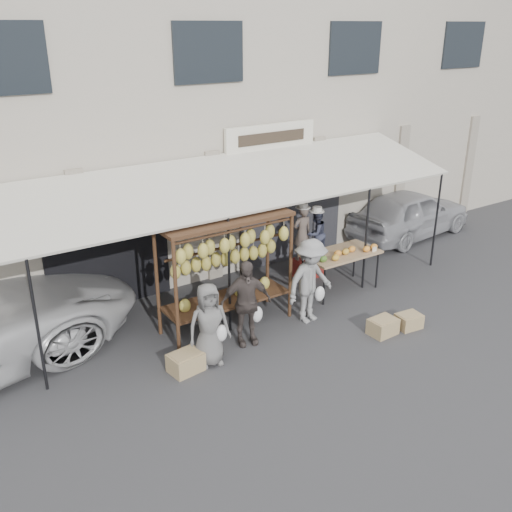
{
  "coord_description": "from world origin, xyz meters",
  "views": [
    {
      "loc": [
        -5.99,
        -7.24,
        5.54
      ],
      "look_at": [
        -0.23,
        1.4,
        1.3
      ],
      "focal_mm": 40.0,
      "sensor_mm": 36.0,
      "label": 1
    }
  ],
  "objects_px": {
    "produce_table": "(343,254)",
    "crate_near_b": "(409,321)",
    "vendor_left": "(302,233)",
    "sedan": "(410,213)",
    "customer_left": "(209,325)",
    "banana_rack": "(227,252)",
    "customer_right": "(310,281)",
    "crate_far": "(186,362)",
    "vendor_right": "(316,234)",
    "crate_near_a": "(383,327)",
    "customer_mid": "(246,303)"
  },
  "relations": [
    {
      "from": "crate_near_b",
      "to": "customer_left",
      "type": "bearing_deg",
      "value": 164.61
    },
    {
      "from": "produce_table",
      "to": "sedan",
      "type": "relative_size",
      "value": 0.43
    },
    {
      "from": "produce_table",
      "to": "customer_left",
      "type": "height_order",
      "value": "customer_left"
    },
    {
      "from": "customer_left",
      "to": "vendor_left",
      "type": "bearing_deg",
      "value": 38.58
    },
    {
      "from": "crate_near_a",
      "to": "crate_near_b",
      "type": "height_order",
      "value": "crate_near_a"
    },
    {
      "from": "produce_table",
      "to": "vendor_right",
      "type": "bearing_deg",
      "value": 87.46
    },
    {
      "from": "sedan",
      "to": "banana_rack",
      "type": "bearing_deg",
      "value": 97.93
    },
    {
      "from": "customer_left",
      "to": "sedan",
      "type": "relative_size",
      "value": 0.38
    },
    {
      "from": "produce_table",
      "to": "crate_near_b",
      "type": "height_order",
      "value": "produce_table"
    },
    {
      "from": "customer_left",
      "to": "customer_right",
      "type": "xyz_separation_m",
      "value": [
        2.42,
        0.26,
        0.11
      ]
    },
    {
      "from": "produce_table",
      "to": "vendor_left",
      "type": "relative_size",
      "value": 1.32
    },
    {
      "from": "produce_table",
      "to": "crate_far",
      "type": "height_order",
      "value": "produce_table"
    },
    {
      "from": "sedan",
      "to": "vendor_left",
      "type": "bearing_deg",
      "value": 92.21
    },
    {
      "from": "vendor_left",
      "to": "crate_far",
      "type": "relative_size",
      "value": 2.31
    },
    {
      "from": "customer_mid",
      "to": "banana_rack",
      "type": "bearing_deg",
      "value": 100.88
    },
    {
      "from": "vendor_right",
      "to": "crate_far",
      "type": "relative_size",
      "value": 2.07
    },
    {
      "from": "produce_table",
      "to": "customer_right",
      "type": "bearing_deg",
      "value": -154.72
    },
    {
      "from": "produce_table",
      "to": "crate_near_a",
      "type": "xyz_separation_m",
      "value": [
        -0.62,
        -1.91,
        -0.72
      ]
    },
    {
      "from": "crate_near_a",
      "to": "crate_near_b",
      "type": "relative_size",
      "value": 1.1
    },
    {
      "from": "sedan",
      "to": "vendor_right",
      "type": "bearing_deg",
      "value": 94.18
    },
    {
      "from": "produce_table",
      "to": "sedan",
      "type": "height_order",
      "value": "sedan"
    },
    {
      "from": "customer_left",
      "to": "crate_near_b",
      "type": "xyz_separation_m",
      "value": [
        3.86,
        -1.06,
        -0.62
      ]
    },
    {
      "from": "customer_left",
      "to": "crate_far",
      "type": "distance_m",
      "value": 0.75
    },
    {
      "from": "customer_left",
      "to": "crate_far",
      "type": "relative_size",
      "value": 2.73
    },
    {
      "from": "produce_table",
      "to": "vendor_right",
      "type": "xyz_separation_m",
      "value": [
        0.04,
        0.98,
        0.17
      ]
    },
    {
      "from": "customer_right",
      "to": "crate_far",
      "type": "distance_m",
      "value": 2.98
    },
    {
      "from": "customer_mid",
      "to": "crate_near_a",
      "type": "xyz_separation_m",
      "value": [
        2.36,
        -1.19,
        -0.67
      ]
    },
    {
      "from": "banana_rack",
      "to": "vendor_right",
      "type": "relative_size",
      "value": 2.26
    },
    {
      "from": "banana_rack",
      "to": "vendor_right",
      "type": "height_order",
      "value": "banana_rack"
    },
    {
      "from": "vendor_left",
      "to": "crate_near_a",
      "type": "distance_m",
      "value": 3.14
    },
    {
      "from": "produce_table",
      "to": "customer_mid",
      "type": "xyz_separation_m",
      "value": [
        -2.98,
        -0.72,
        -0.05
      ]
    },
    {
      "from": "crate_near_b",
      "to": "crate_far",
      "type": "distance_m",
      "value": 4.46
    },
    {
      "from": "vendor_right",
      "to": "crate_near_a",
      "type": "height_order",
      "value": "vendor_right"
    },
    {
      "from": "customer_right",
      "to": "crate_far",
      "type": "bearing_deg",
      "value": 177.92
    },
    {
      "from": "vendor_left",
      "to": "customer_right",
      "type": "height_order",
      "value": "vendor_left"
    },
    {
      "from": "customer_mid",
      "to": "crate_far",
      "type": "relative_size",
      "value": 2.98
    },
    {
      "from": "produce_table",
      "to": "customer_right",
      "type": "relative_size",
      "value": 0.98
    },
    {
      "from": "banana_rack",
      "to": "crate_near_b",
      "type": "relative_size",
      "value": 5.49
    },
    {
      "from": "customer_right",
      "to": "crate_near_a",
      "type": "relative_size",
      "value": 3.32
    },
    {
      "from": "vendor_right",
      "to": "crate_far",
      "type": "bearing_deg",
      "value": 14.93
    },
    {
      "from": "produce_table",
      "to": "crate_near_b",
      "type": "distance_m",
      "value": 2.14
    },
    {
      "from": "customer_mid",
      "to": "vendor_right",
      "type": "bearing_deg",
      "value": 44.67
    },
    {
      "from": "vendor_left",
      "to": "sedan",
      "type": "bearing_deg",
      "value": -167.03
    },
    {
      "from": "produce_table",
      "to": "crate_far",
      "type": "distance_m",
      "value": 4.51
    },
    {
      "from": "banana_rack",
      "to": "crate_near_a",
      "type": "height_order",
      "value": "banana_rack"
    },
    {
      "from": "banana_rack",
      "to": "customer_right",
      "type": "bearing_deg",
      "value": -25.6
    },
    {
      "from": "customer_right",
      "to": "sedan",
      "type": "xyz_separation_m",
      "value": [
        5.41,
        2.33,
        -0.19
      ]
    },
    {
      "from": "produce_table",
      "to": "customer_left",
      "type": "bearing_deg",
      "value": -166.3
    },
    {
      "from": "crate_near_b",
      "to": "customer_mid",
      "type": "bearing_deg",
      "value": 156.42
    },
    {
      "from": "crate_near_a",
      "to": "sedan",
      "type": "relative_size",
      "value": 0.13
    }
  ]
}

